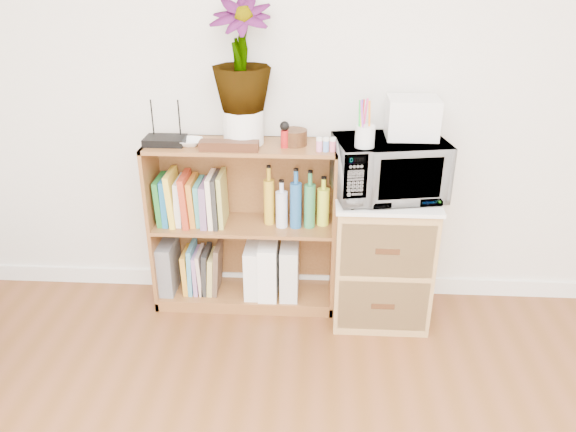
{
  "coord_description": "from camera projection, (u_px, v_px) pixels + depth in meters",
  "views": [
    {
      "loc": [
        0.05,
        -0.64,
        1.84
      ],
      "look_at": [
        -0.1,
        1.95,
        0.62
      ],
      "focal_mm": 35.0,
      "sensor_mm": 36.0,
      "label": 1
    }
  ],
  "objects": [
    {
      "name": "router",
      "position": [
        165.0,
        141.0,
        2.87
      ],
      "size": [
        0.21,
        0.14,
        0.04
      ],
      "primitive_type": "cube",
      "color": "black",
      "rests_on": "bookshelf"
    },
    {
      "name": "trinket_box",
      "position": [
        229.0,
        146.0,
        2.78
      ],
      "size": [
        0.29,
        0.07,
        0.05
      ],
      "primitive_type": "cube",
      "color": "#381E0F",
      "rests_on": "bookshelf"
    },
    {
      "name": "wicker_unit",
      "position": [
        381.0,
        258.0,
        3.02
      ],
      "size": [
        0.5,
        0.45,
        0.7
      ],
      "primitive_type": "cube",
      "color": "#9E7542",
      "rests_on": "ground"
    },
    {
      "name": "cookbooks",
      "position": [
        192.0,
        200.0,
        3.03
      ],
      "size": [
        0.37,
        0.2,
        0.29
      ],
      "color": "#1E732A",
      "rests_on": "bookshelf"
    },
    {
      "name": "wooden_bowl",
      "position": [
        294.0,
        137.0,
        2.85
      ],
      "size": [
        0.13,
        0.13,
        0.08
      ],
      "primitive_type": "cylinder",
      "color": "#32180D",
      "rests_on": "bookshelf"
    },
    {
      "name": "pen_cup",
      "position": [
        365.0,
        136.0,
        2.61
      ],
      "size": [
        0.09,
        0.09,
        0.1
      ],
      "primitive_type": "cylinder",
      "color": "silver",
      "rests_on": "microwave"
    },
    {
      "name": "potted_plant",
      "position": [
        241.0,
        56.0,
        2.71
      ],
      "size": [
        0.3,
        0.3,
        0.53
      ],
      "primitive_type": "imported",
      "color": "#357830",
      "rests_on": "plant_pot"
    },
    {
      "name": "magazine_holder_right",
      "position": [
        290.0,
        269.0,
        3.16
      ],
      "size": [
        0.1,
        0.25,
        0.31
      ],
      "primitive_type": "cube",
      "color": "silver",
      "rests_on": "bookshelf"
    },
    {
      "name": "liquor_bottles",
      "position": [
        297.0,
        199.0,
        2.99
      ],
      "size": [
        0.35,
        0.07,
        0.32
      ],
      "color": "gold",
      "rests_on": "bookshelf"
    },
    {
      "name": "plant_pot",
      "position": [
        243.0,
        127.0,
        2.86
      ],
      "size": [
        0.21,
        0.21,
        0.17
      ],
      "primitive_type": "cylinder",
      "color": "white",
      "rests_on": "bookshelf"
    },
    {
      "name": "bookshelf",
      "position": [
        244.0,
        227.0,
        3.08
      ],
      "size": [
        1.0,
        0.3,
        0.95
      ],
      "primitive_type": "cube",
      "color": "brown",
      "rests_on": "ground"
    },
    {
      "name": "kokeshi_doll",
      "position": [
        285.0,
        139.0,
        2.81
      ],
      "size": [
        0.04,
        0.04,
        0.09
      ],
      "primitive_type": "cylinder",
      "color": "#9F1314",
      "rests_on": "bookshelf"
    },
    {
      "name": "paint_jars",
      "position": [
        326.0,
        146.0,
        2.76
      ],
      "size": [
        0.11,
        0.04,
        0.06
      ],
      "primitive_type": "cube",
      "color": "pink",
      "rests_on": "bookshelf"
    },
    {
      "name": "white_bowl",
      "position": [
        190.0,
        142.0,
        2.86
      ],
      "size": [
        0.13,
        0.13,
        0.03
      ],
      "primitive_type": "imported",
      "color": "white",
      "rests_on": "bookshelf"
    },
    {
      "name": "microwave",
      "position": [
        389.0,
        168.0,
        2.8
      ],
      "size": [
        0.59,
        0.45,
        0.29
      ],
      "primitive_type": "imported",
      "rotation": [
        0.0,
        0.0,
        0.19
      ],
      "color": "white",
      "rests_on": "wicker_unit"
    },
    {
      "name": "magazine_holder_left",
      "position": [
        254.0,
        269.0,
        3.18
      ],
      "size": [
        0.09,
        0.24,
        0.29
      ],
      "primitive_type": "cube",
      "color": "white",
      "rests_on": "bookshelf"
    },
    {
      "name": "lower_books",
      "position": [
        203.0,
        269.0,
        3.21
      ],
      "size": [
        0.22,
        0.19,
        0.29
      ],
      "color": "gold",
      "rests_on": "bookshelf"
    },
    {
      "name": "small_appliance",
      "position": [
        412.0,
        118.0,
        2.73
      ],
      "size": [
        0.25,
        0.21,
        0.19
      ],
      "primitive_type": "cube",
      "color": "silver",
      "rests_on": "microwave"
    },
    {
      "name": "skirting_board",
      "position": [
        307.0,
        282.0,
        3.37
      ],
      "size": [
        4.0,
        0.02,
        0.1
      ],
      "primitive_type": "cube",
      "color": "white",
      "rests_on": "ground"
    },
    {
      "name": "magazine_holder_mid",
      "position": [
        269.0,
        267.0,
        3.17
      ],
      "size": [
        0.1,
        0.26,
        0.32
      ],
      "primitive_type": "cube",
      "color": "white",
      "rests_on": "bookshelf"
    },
    {
      "name": "file_box",
      "position": [
        169.0,
        265.0,
        3.21
      ],
      "size": [
        0.09,
        0.24,
        0.3
      ],
      "primitive_type": "cube",
      "color": "slate",
      "rests_on": "bookshelf"
    }
  ]
}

